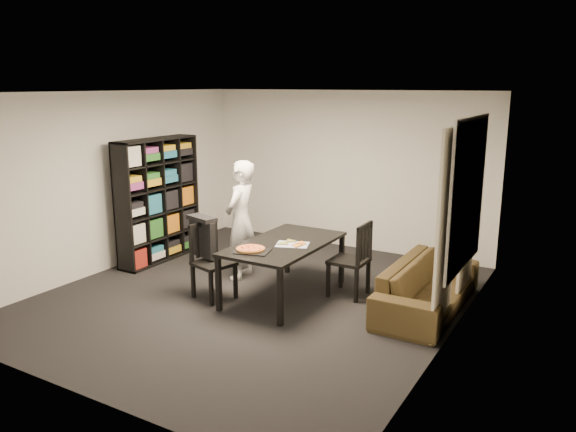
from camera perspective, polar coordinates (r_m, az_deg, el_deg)
The scene contains 16 objects.
room at distance 7.02m, azimuth -3.62°, elevation 1.77°, with size 5.01×5.51×2.61m.
window_pane at distance 6.56m, azimuth 17.82°, elevation 2.12°, with size 0.02×1.40×1.60m, color black.
window_frame at distance 6.56m, azimuth 17.78°, elevation 2.12°, with size 0.03×1.52×1.72m, color white.
curtain_left at distance 6.16m, azimuth 15.75°, elevation -1.78°, with size 0.03×0.70×2.25m, color beige.
curtain_right at distance 7.14m, azimuth 17.89°, elevation 0.12°, with size 0.03×0.70×2.25m, color beige.
bookshelf at distance 8.87m, azimuth -13.05°, elevation 1.59°, with size 0.35×1.50×1.90m, color black.
dining_table at distance 7.18m, azimuth -0.40°, elevation -3.19°, with size 0.97×1.74×0.72m.
chair_left at distance 7.29m, azimuth -8.02°, elevation -3.97°, with size 0.55×0.55×0.97m.
chair_right at distance 7.25m, azimuth 6.90°, elevation -3.95°, with size 0.46×0.46×0.98m.
draped_jacket at distance 7.32m, azimuth -8.69°, elevation -1.89°, with size 0.46×0.30×0.54m.
person at distance 7.87m, azimuth -4.82°, elevation -0.41°, with size 0.61×0.40×1.68m, color silver.
baking_tray at distance 6.79m, azimuth -3.60°, elevation -3.59°, with size 0.40×0.32×0.01m, color black.
pepperoni_pizza at distance 6.81m, azimuth -3.83°, elevation -3.35°, with size 0.35×0.35×0.03m.
kitchen_towel at distance 7.05m, azimuth 0.45°, elevation -2.92°, with size 0.40×0.30×0.01m, color silver.
pizza_slices at distance 7.08m, azimuth 0.48°, elevation -2.77°, with size 0.37×0.31×0.01m, color #C3783D, non-canonical shape.
sofa at distance 7.09m, azimuth 14.03°, elevation -6.94°, with size 2.02×0.79×0.59m, color #3B3117.
Camera 1 is at (3.84, -5.70, 2.70)m, focal length 35.00 mm.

